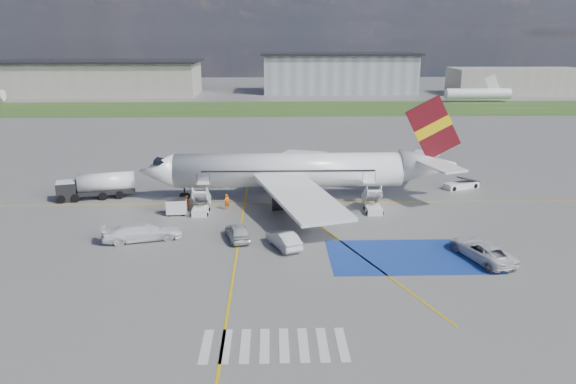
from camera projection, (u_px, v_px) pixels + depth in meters
name	position (u px, v px, depth m)	size (l,w,h in m)	color
ground	(293.00, 241.00, 52.00)	(400.00, 400.00, 0.00)	#60605E
grass_strip	(279.00, 108.00, 143.35)	(400.00, 30.00, 0.01)	#2D4C1E
taxiway_line_main	(289.00, 203.00, 63.53)	(120.00, 0.20, 0.01)	gold
taxiway_line_cross	(231.00, 289.00, 42.24)	(0.20, 60.00, 0.01)	gold
taxiway_line_diag	(289.00, 203.00, 63.53)	(0.20, 60.00, 0.01)	gold
staging_box	(410.00, 256.00, 48.43)	(14.00, 8.00, 0.01)	navy
crosswalk	(274.00, 345.00, 34.64)	(9.00, 4.00, 0.01)	silver
terminal_west	(100.00, 78.00, 174.07)	(60.00, 22.00, 10.00)	gray
terminal_centre	(339.00, 74.00, 180.74)	(48.00, 18.00, 12.00)	gray
terminal_east	(516.00, 81.00, 176.12)	(40.00, 16.00, 8.00)	gray
airliner	(301.00, 170.00, 64.58)	(36.81, 32.95, 11.92)	white
airstairs_fwd	(201.00, 208.00, 59.93)	(1.90, 5.20, 3.60)	white
airstairs_aft	(373.00, 206.00, 60.45)	(1.90, 5.20, 3.60)	white
fuel_tanker	(97.00, 188.00, 65.21)	(8.92, 4.42, 2.95)	black
gpu_cart	(177.00, 207.00, 59.40)	(2.20, 1.52, 1.75)	white
belt_loader	(461.00, 185.00, 69.64)	(4.93, 3.15, 1.43)	white
car_silver_a	(237.00, 232.00, 52.20)	(1.81, 4.50, 1.53)	#B0B2B7
car_silver_b	(284.00, 239.00, 50.28)	(1.63, 4.68, 1.54)	#B0B3B8
van_white_a	(482.00, 248.00, 47.67)	(2.50, 5.42, 2.03)	silver
van_white_b	(142.00, 229.00, 51.96)	(2.21, 5.43, 2.13)	white
crew_fwd	(227.00, 202.00, 61.10)	(0.64, 0.42, 1.76)	orange
crew_nose	(187.00, 203.00, 61.02)	(0.78, 0.60, 1.60)	#F2580C
crew_aft	(333.00, 213.00, 57.27)	(0.98, 0.41, 1.67)	orange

